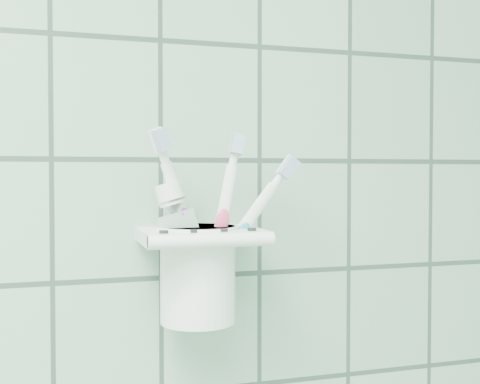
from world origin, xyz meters
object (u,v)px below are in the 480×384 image
object	(u,v)px
cup	(198,270)
toothbrush_blue	(203,222)
toothbrush_pink	(213,216)
holder_bracket	(201,237)
toothpaste_tube	(205,238)
toothbrush_orange	(181,217)

from	to	relation	value
cup	toothbrush_blue	size ratio (longest dim) A/B	0.52
cup	toothbrush_pink	distance (m)	0.06
holder_bracket	toothpaste_tube	world-z (taller)	toothpaste_tube
cup	toothbrush_pink	world-z (taller)	toothbrush_pink
toothbrush_blue	cup	bearing A→B (deg)	95.50
toothbrush_blue	toothbrush_orange	xyz separation A→B (m)	(-0.02, 0.03, 0.00)
cup	toothpaste_tube	bearing A→B (deg)	-79.33
cup	toothbrush_blue	xyz separation A→B (m)	(0.00, -0.02, 0.06)
cup	holder_bracket	bearing A→B (deg)	-59.10
toothpaste_tube	toothbrush_pink	bearing A→B (deg)	53.13
toothbrush_blue	toothbrush_pink	bearing A→B (deg)	62.71
toothbrush_blue	holder_bracket	bearing A→B (deg)	87.53
toothbrush_pink	toothpaste_tube	xyz separation A→B (m)	(-0.02, -0.03, -0.02)
cup	toothbrush_pink	bearing A→B (deg)	22.78
holder_bracket	cup	distance (m)	0.04
toothbrush_pink	toothpaste_tube	bearing A→B (deg)	-146.03
toothbrush_blue	toothpaste_tube	xyz separation A→B (m)	(0.00, 0.00, -0.02)
cup	toothpaste_tube	distance (m)	0.04
cup	toothbrush_orange	size ratio (longest dim) A/B	0.52
holder_bracket	cup	world-z (taller)	same
holder_bracket	toothbrush_blue	bearing A→B (deg)	-97.19
toothbrush_orange	toothbrush_blue	bearing A→B (deg)	-61.33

